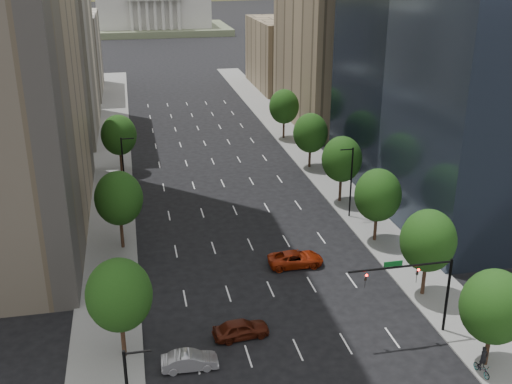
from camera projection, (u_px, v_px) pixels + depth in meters
sidewalk_left at (110, 220)px, 74.87m from camera, size 6.00×200.00×0.15m
sidewalk_right at (350, 200)px, 80.79m from camera, size 6.00×200.00×0.15m
midrise_cream_left at (48, 33)px, 105.87m from camera, size 14.00×30.00×35.00m
filler_left at (68, 54)px, 139.05m from camera, size 14.00×26.00×18.00m
parking_tan_right at (329, 42)px, 113.60m from camera, size 14.00×30.00×30.00m
filler_right at (284, 54)px, 146.22m from camera, size 14.00×26.00×16.00m
tree_right_0 at (494, 307)px, 46.67m from camera, size 5.20×5.20×8.39m
tree_right_1 at (428, 241)px, 56.56m from camera, size 5.20×5.20×8.75m
tree_right_2 at (378, 195)px, 67.55m from camera, size 5.20×5.20×8.61m
tree_right_3 at (342, 159)px, 78.38m from camera, size 5.20×5.20×8.89m
tree_right_4 at (310, 133)px, 91.29m from camera, size 5.20×5.20×8.46m
tree_right_5 at (284, 107)px, 105.77m from camera, size 5.20×5.20×8.75m
tree_left_0 at (119, 295)px, 47.57m from camera, size 5.20×5.20×8.75m
tree_left_1 at (119, 198)px, 65.72m from camera, size 5.20×5.20×8.97m
tree_left_2 at (119, 135)px, 89.51m from camera, size 5.20×5.20×8.68m
streetlight_rn at (351, 180)px, 74.10m from camera, size 1.70×0.20×9.00m
streetlight_ln at (124, 169)px, 78.08m from camera, size 1.70×0.20×9.00m
traffic_signal at (422, 282)px, 50.64m from camera, size 9.12×0.40×7.38m
capitol at (153, 11)px, 247.58m from camera, size 60.00×40.00×35.20m
foothills at (174, 28)px, 589.76m from camera, size 720.00×413.00×263.00m
car_maroon at (241, 329)px, 51.91m from camera, size 4.99×2.43×1.64m
car_silver at (190, 361)px, 47.99m from camera, size 4.51×1.67×1.47m
car_red_far at (296, 259)px, 63.80m from camera, size 5.81×2.72×1.61m
cyclist at (482, 365)px, 47.07m from camera, size 0.90×1.93×2.46m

